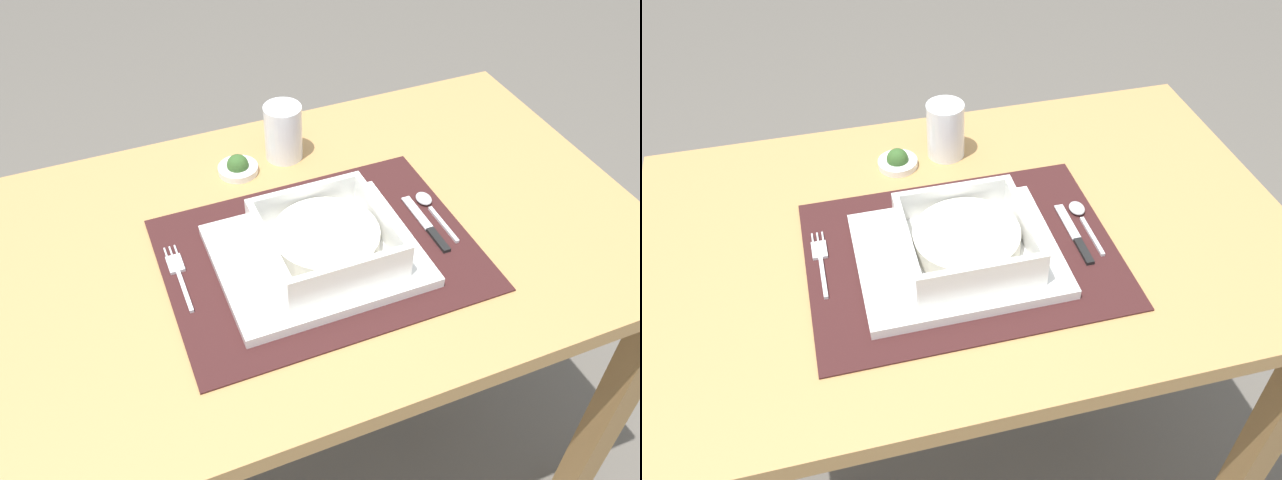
{
  "view_description": "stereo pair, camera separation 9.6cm",
  "coord_description": "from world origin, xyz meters",
  "views": [
    {
      "loc": [
        -0.29,
        -0.7,
        1.4
      ],
      "look_at": [
        -0.02,
        -0.05,
        0.74
      ],
      "focal_mm": 37.41,
      "sensor_mm": 36.0,
      "label": 1
    },
    {
      "loc": [
        -0.2,
        -0.73,
        1.4
      ],
      "look_at": [
        -0.02,
        -0.05,
        0.74
      ],
      "focal_mm": 37.41,
      "sensor_mm": 36.0,
      "label": 2
    }
  ],
  "objects": [
    {
      "name": "butter_knife",
      "position": [
        0.15,
        -0.06,
        0.72
      ],
      "size": [
        0.01,
        0.13,
        0.01
      ],
      "rotation": [
        0.0,
        0.0,
        -0.06
      ],
      "color": "black",
      "rests_on": "placemat"
    },
    {
      "name": "drinking_glass",
      "position": [
        0.01,
        0.2,
        0.76
      ],
      "size": [
        0.06,
        0.06,
        0.1
      ],
      "color": "white",
      "rests_on": "dining_table"
    },
    {
      "name": "condiment_saucer",
      "position": [
        -0.08,
        0.19,
        0.72
      ],
      "size": [
        0.07,
        0.07,
        0.04
      ],
      "color": "white",
      "rests_on": "dining_table"
    },
    {
      "name": "placemat",
      "position": [
        -0.02,
        -0.05,
        0.71
      ],
      "size": [
        0.45,
        0.34,
        0.0
      ],
      "primitive_type": "cube",
      "color": "#381919",
      "rests_on": "dining_table"
    },
    {
      "name": "fork",
      "position": [
        -0.23,
        -0.01,
        0.72
      ],
      "size": [
        0.02,
        0.14,
        0.0
      ],
      "rotation": [
        0.0,
        0.0,
        -0.06
      ],
      "color": "silver",
      "rests_on": "placemat"
    },
    {
      "name": "porridge_bowl",
      "position": [
        -0.02,
        -0.06,
        0.75
      ],
      "size": [
        0.18,
        0.18,
        0.06
      ],
      "color": "white",
      "rests_on": "serving_plate"
    },
    {
      "name": "ground_plane",
      "position": [
        0.0,
        0.0,
        0.0
      ],
      "size": [
        6.0,
        6.0,
        0.0
      ],
      "primitive_type": "plane",
      "color": "#59544C"
    },
    {
      "name": "dining_table",
      "position": [
        0.0,
        0.0,
        0.61
      ],
      "size": [
        1.0,
        0.65,
        0.71
      ],
      "color": "#B2844C",
      "rests_on": "ground"
    },
    {
      "name": "spoon",
      "position": [
        0.18,
        -0.02,
        0.72
      ],
      "size": [
        0.02,
        0.12,
        0.01
      ],
      "rotation": [
        0.0,
        0.0,
        -0.05
      ],
      "color": "silver",
      "rests_on": "placemat"
    },
    {
      "name": "serving_plate",
      "position": [
        -0.03,
        -0.06,
        0.72
      ],
      "size": [
        0.29,
        0.24,
        0.02
      ],
      "primitive_type": "cube",
      "color": "white",
      "rests_on": "placemat"
    }
  ]
}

